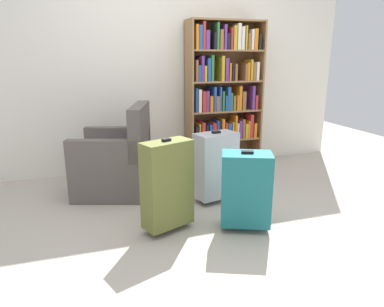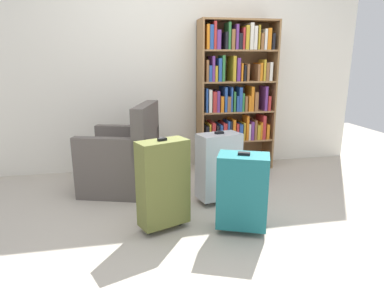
{
  "view_description": "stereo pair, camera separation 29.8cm",
  "coord_description": "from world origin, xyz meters",
  "px_view_note": "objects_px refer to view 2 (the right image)",
  "views": [
    {
      "loc": [
        -1.04,
        -2.44,
        1.35
      ],
      "look_at": [
        -0.17,
        0.31,
        0.55
      ],
      "focal_mm": 32.61,
      "sensor_mm": 36.0,
      "label": 1
    },
    {
      "loc": [
        -0.75,
        -2.51,
        1.35
      ],
      "look_at": [
        -0.17,
        0.31,
        0.55
      ],
      "focal_mm": 32.61,
      "sensor_mm": 36.0,
      "label": 2
    }
  ],
  "objects_px": {
    "mug": "(164,183)",
    "suitcase_olive": "(163,183)",
    "storage_box": "(240,167)",
    "bookshelf": "(235,91)",
    "armchair": "(124,160)",
    "suitcase_teal": "(243,191)",
    "suitcase_silver": "(219,166)"
  },
  "relations": [
    {
      "from": "bookshelf",
      "to": "suitcase_teal",
      "type": "relative_size",
      "value": 2.7
    },
    {
      "from": "suitcase_teal",
      "to": "suitcase_silver",
      "type": "height_order",
      "value": "suitcase_silver"
    },
    {
      "from": "suitcase_olive",
      "to": "suitcase_silver",
      "type": "relative_size",
      "value": 1.1
    },
    {
      "from": "armchair",
      "to": "mug",
      "type": "xyz_separation_m",
      "value": [
        0.41,
        -0.03,
        -0.27
      ]
    },
    {
      "from": "suitcase_teal",
      "to": "storage_box",
      "type": "bearing_deg",
      "value": 71.19
    },
    {
      "from": "suitcase_olive",
      "to": "storage_box",
      "type": "bearing_deg",
      "value": 46.5
    },
    {
      "from": "suitcase_olive",
      "to": "suitcase_teal",
      "type": "bearing_deg",
      "value": -13.83
    },
    {
      "from": "armchair",
      "to": "suitcase_olive",
      "type": "height_order",
      "value": "armchair"
    },
    {
      "from": "suitcase_olive",
      "to": "bookshelf",
      "type": "bearing_deg",
      "value": 54.16
    },
    {
      "from": "storage_box",
      "to": "bookshelf",
      "type": "bearing_deg",
      "value": 83.67
    },
    {
      "from": "bookshelf",
      "to": "armchair",
      "type": "distance_m",
      "value": 1.58
    },
    {
      "from": "mug",
      "to": "suitcase_silver",
      "type": "bearing_deg",
      "value": -46.93
    },
    {
      "from": "mug",
      "to": "suitcase_teal",
      "type": "relative_size",
      "value": 0.18
    },
    {
      "from": "storage_box",
      "to": "suitcase_teal",
      "type": "xyz_separation_m",
      "value": [
        -0.42,
        -1.22,
        0.22
      ]
    },
    {
      "from": "suitcase_silver",
      "to": "suitcase_teal",
      "type": "bearing_deg",
      "value": -87.57
    },
    {
      "from": "mug",
      "to": "suitcase_silver",
      "type": "relative_size",
      "value": 0.17
    },
    {
      "from": "storage_box",
      "to": "suitcase_teal",
      "type": "distance_m",
      "value": 1.31
    },
    {
      "from": "armchair",
      "to": "suitcase_teal",
      "type": "height_order",
      "value": "armchair"
    },
    {
      "from": "storage_box",
      "to": "suitcase_silver",
      "type": "bearing_deg",
      "value": -125.21
    },
    {
      "from": "bookshelf",
      "to": "armchair",
      "type": "bearing_deg",
      "value": -159.76
    },
    {
      "from": "mug",
      "to": "storage_box",
      "type": "bearing_deg",
      "value": 8.59
    },
    {
      "from": "mug",
      "to": "suitcase_olive",
      "type": "xyz_separation_m",
      "value": [
        -0.12,
        -0.94,
        0.34
      ]
    },
    {
      "from": "armchair",
      "to": "suitcase_teal",
      "type": "xyz_separation_m",
      "value": [
        0.9,
        -1.12,
        0.02
      ]
    },
    {
      "from": "bookshelf",
      "to": "storage_box",
      "type": "height_order",
      "value": "bookshelf"
    },
    {
      "from": "bookshelf",
      "to": "suitcase_silver",
      "type": "distance_m",
      "value": 1.28
    },
    {
      "from": "bookshelf",
      "to": "suitcase_olive",
      "type": "relative_size",
      "value": 2.32
    },
    {
      "from": "armchair",
      "to": "storage_box",
      "type": "xyz_separation_m",
      "value": [
        1.31,
        0.1,
        -0.19
      ]
    },
    {
      "from": "armchair",
      "to": "suitcase_teal",
      "type": "distance_m",
      "value": 1.44
    },
    {
      "from": "mug",
      "to": "suitcase_olive",
      "type": "bearing_deg",
      "value": -97.27
    },
    {
      "from": "bookshelf",
      "to": "mug",
      "type": "height_order",
      "value": "bookshelf"
    },
    {
      "from": "armchair",
      "to": "suitcase_silver",
      "type": "bearing_deg",
      "value": -31.05
    },
    {
      "from": "bookshelf",
      "to": "armchair",
      "type": "xyz_separation_m",
      "value": [
        -1.36,
        -0.5,
        -0.64
      ]
    }
  ]
}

